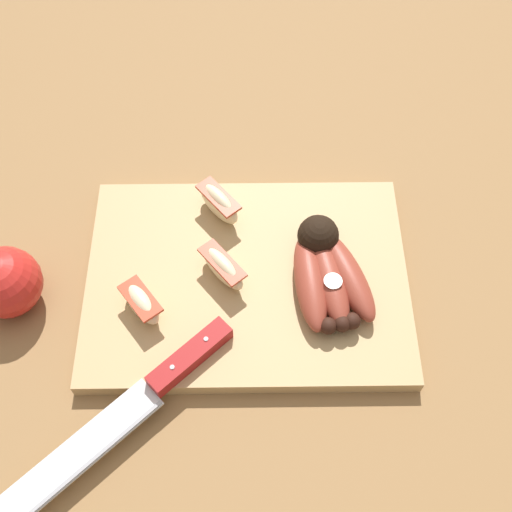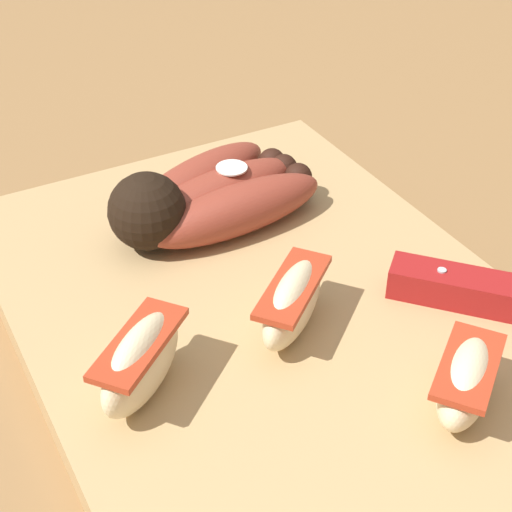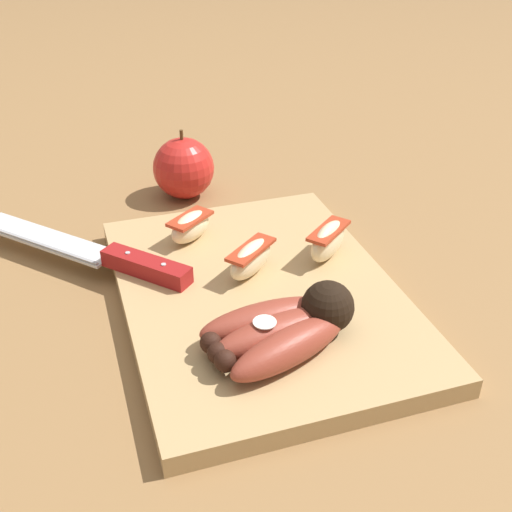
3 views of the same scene
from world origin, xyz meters
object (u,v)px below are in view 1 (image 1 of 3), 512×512
(apple_wedge_far, at_px, (140,303))
(apple_wedge_middle, at_px, (221,270))
(banana_bunch, at_px, (325,271))
(chefs_knife, at_px, (152,388))
(apple_wedge_near, at_px, (217,203))
(whole_apple, at_px, (4,282))

(apple_wedge_far, bearing_deg, apple_wedge_middle, 24.28)
(apple_wedge_far, bearing_deg, banana_bunch, 10.43)
(banana_bunch, relative_size, apple_wedge_middle, 2.17)
(banana_bunch, bearing_deg, apple_wedge_far, -169.57)
(banana_bunch, xyz_separation_m, chefs_knife, (-0.18, -0.13, -0.01))
(chefs_knife, height_order, apple_wedge_far, apple_wedge_far)
(apple_wedge_near, height_order, whole_apple, whole_apple)
(banana_bunch, height_order, apple_wedge_middle, banana_bunch)
(banana_bunch, bearing_deg, apple_wedge_middle, 179.09)
(apple_wedge_middle, relative_size, whole_apple, 0.71)
(whole_apple, bearing_deg, chefs_knife, -34.93)
(apple_wedge_middle, distance_m, apple_wedge_far, 0.09)
(chefs_knife, xyz_separation_m, apple_wedge_near, (0.06, 0.22, 0.01))
(banana_bunch, bearing_deg, chefs_knife, -144.80)
(apple_wedge_near, relative_size, whole_apple, 0.69)
(whole_apple, bearing_deg, apple_wedge_far, -9.63)
(apple_wedge_far, relative_size, whole_apple, 0.66)
(banana_bunch, distance_m, apple_wedge_middle, 0.11)
(apple_wedge_middle, bearing_deg, chefs_knife, -117.38)
(whole_apple, bearing_deg, apple_wedge_middle, 3.27)
(whole_apple, bearing_deg, banana_bunch, 1.90)
(banana_bunch, xyz_separation_m, apple_wedge_middle, (-0.11, 0.00, 0.00))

